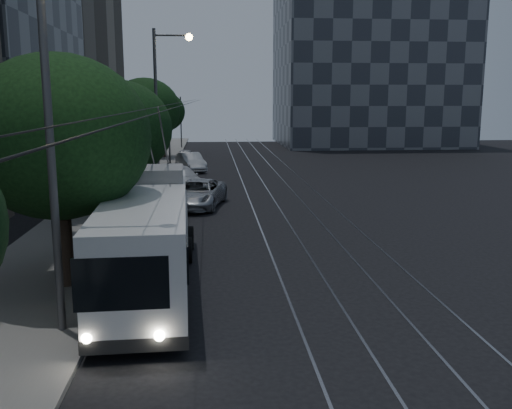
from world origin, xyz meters
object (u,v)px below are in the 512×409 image
at_px(car_white_b, 180,178).
at_px(car_white_d, 185,156).
at_px(streetlamp_far, 163,96).
at_px(car_white_a, 198,194).
at_px(car_white_c, 191,162).
at_px(streetlamp_near, 65,107).
at_px(pickup_silver, 198,194).
at_px(trolleybus, 149,235).

bearing_deg(car_white_b, car_white_d, 68.33).
bearing_deg(streetlamp_far, car_white_a, -65.07).
bearing_deg(car_white_d, car_white_c, -81.85).
relative_size(car_white_b, streetlamp_near, 0.56).
height_order(pickup_silver, car_white_d, pickup_silver).
bearing_deg(car_white_c, streetlamp_far, -113.29).
height_order(trolleybus, pickup_silver, trolleybus).
relative_size(car_white_d, streetlamp_far, 0.36).
bearing_deg(car_white_c, trolleybus, -107.08).
xyz_separation_m(pickup_silver, car_white_c, (-0.85, 15.50, -0.00)).
xyz_separation_m(pickup_silver, car_white_d, (-1.60, 21.50, -0.13)).
bearing_deg(streetlamp_near, car_white_d, 88.37).
distance_m(trolleybus, car_white_a, 13.64).
bearing_deg(streetlamp_near, car_white_a, 81.22).
xyz_separation_m(trolleybus, pickup_silver, (1.28, 13.05, -0.86)).
bearing_deg(car_white_a, trolleybus, -99.72).
xyz_separation_m(car_white_d, streetlamp_near, (-1.09, -38.45, 5.10)).
bearing_deg(streetlamp_far, pickup_silver, -67.25).
xyz_separation_m(car_white_b, streetlamp_far, (-0.87, -0.89, 5.28)).
height_order(pickup_silver, car_white_a, pickup_silver).
bearing_deg(trolleybus, car_white_c, 86.75).
height_order(car_white_b, streetlamp_far, streetlamp_far).
bearing_deg(car_white_a, streetlamp_far, 110.60).
bearing_deg(streetlamp_far, car_white_d, 88.11).
height_order(car_white_a, streetlamp_near, streetlamp_near).
relative_size(pickup_silver, car_white_d, 1.48).
bearing_deg(car_white_c, pickup_silver, -103.07).
bearing_deg(car_white_c, car_white_a, -102.97).
distance_m(trolleybus, pickup_silver, 13.14).
distance_m(car_white_a, streetlamp_near, 18.37).
height_order(trolleybus, car_white_d, trolleybus).
relative_size(car_white_c, streetlamp_near, 0.48).
height_order(car_white_a, streetlamp_far, streetlamp_far).
relative_size(car_white_a, car_white_c, 0.79).
bearing_deg(car_white_c, car_white_b, -108.74).
bearing_deg(streetlamp_near, trolleybus, 70.05).
relative_size(streetlamp_near, streetlamp_far, 0.94).
height_order(streetlamp_near, streetlamp_far, streetlamp_far).
bearing_deg(trolleybus, car_white_b, 87.58).
distance_m(trolleybus, streetlamp_far, 18.71).
distance_m(pickup_silver, streetlamp_near, 17.86).
bearing_deg(trolleybus, streetlamp_far, 90.32).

